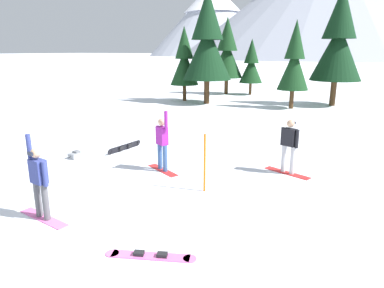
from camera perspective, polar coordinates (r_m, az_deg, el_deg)
name	(u,v)px	position (r m, az deg, el deg)	size (l,w,h in m)	color
ground_plane	(104,217)	(8.75, -14.17, -11.53)	(800.00, 800.00, 0.00)	white
snowboarder_foreground	(39,181)	(8.78, -23.63, -5.52)	(1.60, 0.50, 2.01)	pink
snowboarder_midground	(162,142)	(11.34, -4.89, 0.26)	(1.43, 0.89, 2.02)	red
snowboarder_background	(289,145)	(11.48, 15.54, -0.23)	(1.57, 0.78, 1.76)	red
loose_snowboard_near_right	(150,256)	(7.10, -6.78, -17.61)	(1.76, 0.89, 0.09)	pink
loose_snowboard_near_left	(125,147)	(14.11, -10.88, -0.49)	(0.28, 1.82, 0.26)	black
backpack_grey	(75,155)	(13.57, -18.48, -1.73)	(0.34, 0.53, 0.26)	gray
trail_marker_pole	(205,163)	(9.67, 2.07, -3.15)	(0.06, 0.06, 1.66)	orange
pine_tree_leaning	(294,61)	(24.66, 16.34, 12.84)	(2.06, 2.06, 5.79)	#472D19
pine_tree_young	(251,65)	(31.85, 9.64, 12.66)	(2.02, 2.02, 4.84)	#472D19
pine_tree_short	(338,42)	(26.97, 22.75, 15.15)	(3.47, 3.47, 8.11)	#472D19
pine_tree_broad	(184,61)	(27.59, -1.26, 13.43)	(2.19, 2.19, 5.65)	#472D19
pine_tree_twin	(227,53)	(32.12, 5.73, 14.59)	(2.82, 2.82, 6.67)	#472D19
pine_tree_tall	(207,42)	(26.03, 2.49, 16.21)	(3.52, 3.52, 8.04)	#472D19
peak_west_ridge	(213,18)	(263.03, 3.39, 19.75)	(90.25, 90.25, 49.08)	#B2B7C6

